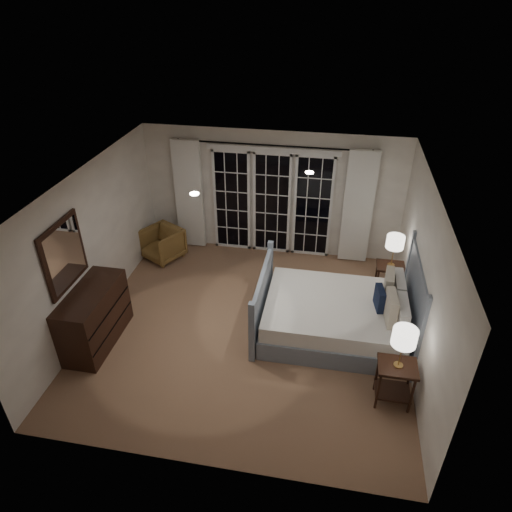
% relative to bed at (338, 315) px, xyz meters
% --- Properties ---
extents(floor, '(5.00, 5.00, 0.00)m').
position_rel_bed_xyz_m(floor, '(-1.41, -0.14, -0.34)').
color(floor, '#92674E').
rests_on(floor, ground).
extents(ceiling, '(5.00, 5.00, 0.00)m').
position_rel_bed_xyz_m(ceiling, '(-1.41, -0.14, 2.16)').
color(ceiling, white).
rests_on(ceiling, wall_back).
extents(wall_left, '(0.02, 5.00, 2.50)m').
position_rel_bed_xyz_m(wall_left, '(-3.91, -0.14, 0.91)').
color(wall_left, white).
rests_on(wall_left, floor).
extents(wall_right, '(0.02, 5.00, 2.50)m').
position_rel_bed_xyz_m(wall_right, '(1.09, -0.14, 0.91)').
color(wall_right, white).
rests_on(wall_right, floor).
extents(wall_back, '(5.00, 0.02, 2.50)m').
position_rel_bed_xyz_m(wall_back, '(-1.41, 2.36, 0.91)').
color(wall_back, white).
rests_on(wall_back, floor).
extents(wall_front, '(5.00, 0.02, 2.50)m').
position_rel_bed_xyz_m(wall_front, '(-1.41, -2.64, 0.91)').
color(wall_front, white).
rests_on(wall_front, floor).
extents(french_doors, '(2.50, 0.04, 2.20)m').
position_rel_bed_xyz_m(french_doors, '(-1.41, 2.32, 0.75)').
color(french_doors, black).
rests_on(french_doors, wall_back).
extents(curtain_rod, '(3.50, 0.03, 0.03)m').
position_rel_bed_xyz_m(curtain_rod, '(-1.41, 2.26, 1.91)').
color(curtain_rod, black).
rests_on(curtain_rod, wall_back).
extents(curtain_left, '(0.55, 0.10, 2.25)m').
position_rel_bed_xyz_m(curtain_left, '(-3.06, 2.24, 0.81)').
color(curtain_left, white).
rests_on(curtain_left, curtain_rod).
extents(curtain_right, '(0.55, 0.10, 2.25)m').
position_rel_bed_xyz_m(curtain_right, '(0.24, 2.24, 0.81)').
color(curtain_right, white).
rests_on(curtain_right, curtain_rod).
extents(downlight_a, '(0.12, 0.12, 0.01)m').
position_rel_bed_xyz_m(downlight_a, '(-0.61, 0.46, 2.15)').
color(downlight_a, white).
rests_on(downlight_a, ceiling).
extents(downlight_b, '(0.12, 0.12, 0.01)m').
position_rel_bed_xyz_m(downlight_b, '(-2.01, -0.54, 2.15)').
color(downlight_b, white).
rests_on(downlight_b, ceiling).
extents(bed, '(2.35, 1.70, 1.38)m').
position_rel_bed_xyz_m(bed, '(0.00, 0.00, 0.00)').
color(bed, gray).
rests_on(bed, floor).
extents(nightstand_left, '(0.50, 0.40, 0.65)m').
position_rel_bed_xyz_m(nightstand_left, '(0.77, -1.26, 0.09)').
color(nightstand_left, '#311C10').
rests_on(nightstand_left, floor).
extents(nightstand_right, '(0.48, 0.38, 0.62)m').
position_rel_bed_xyz_m(nightstand_right, '(0.85, 1.18, 0.06)').
color(nightstand_right, '#311C10').
rests_on(nightstand_right, floor).
extents(lamp_left, '(0.31, 0.31, 0.60)m').
position_rel_bed_xyz_m(lamp_left, '(0.77, -1.26, 0.78)').
color(lamp_left, tan).
rests_on(lamp_left, nightstand_left).
extents(lamp_right, '(0.30, 0.30, 0.58)m').
position_rel_bed_xyz_m(lamp_right, '(0.85, 1.18, 0.74)').
color(lamp_right, tan).
rests_on(lamp_right, nightstand_right).
extents(armchair, '(0.94, 0.95, 0.64)m').
position_rel_bed_xyz_m(armchair, '(-3.50, 1.65, -0.02)').
color(armchair, brown).
rests_on(armchair, floor).
extents(dresser, '(0.57, 1.33, 0.94)m').
position_rel_bed_xyz_m(dresser, '(-3.64, -0.87, 0.13)').
color(dresser, '#311C10').
rests_on(dresser, floor).
extents(mirror, '(0.05, 0.85, 1.00)m').
position_rel_bed_xyz_m(mirror, '(-3.88, -0.87, 1.21)').
color(mirror, '#311C10').
rests_on(mirror, wall_left).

